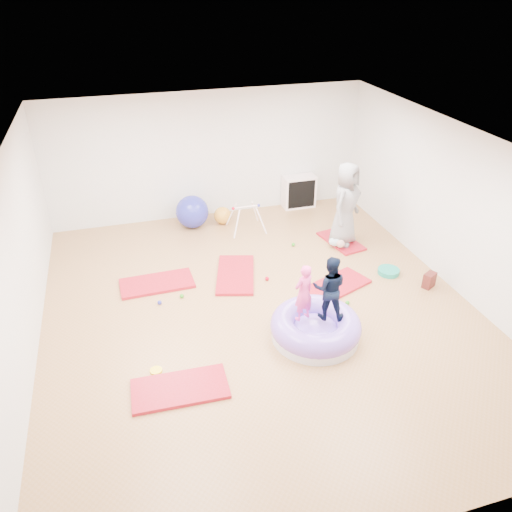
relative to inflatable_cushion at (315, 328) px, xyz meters
name	(u,v)px	position (x,y,z in m)	size (l,w,h in m)	color
room	(262,237)	(-0.61, 0.87, 1.23)	(7.01, 8.01, 2.81)	#A4784C
gym_mat_front_left	(180,389)	(-2.19, -0.54, -0.14)	(1.30, 0.65, 0.05)	#AC1C35
gym_mat_mid_left	(157,283)	(-2.19, 2.17, -0.14)	(1.30, 0.65, 0.05)	#AC1C35
gym_mat_center_back	(236,274)	(-0.75, 2.06, -0.14)	(1.34, 0.67, 0.06)	#AC1C35
gym_mat_right	(336,286)	(0.90, 1.19, -0.15)	(1.21, 0.61, 0.05)	#AC1C35
gym_mat_rear_right	(341,241)	(1.70, 2.72, -0.15)	(1.07, 0.54, 0.04)	#AC1C35
inflatable_cushion	(315,328)	(0.00, 0.00, 0.00)	(1.40, 1.40, 0.44)	silver
child_pink	(304,290)	(-0.21, 0.06, 0.70)	(0.34, 0.22, 0.93)	#F843A0
child_navy	(330,285)	(0.17, 0.00, 0.75)	(0.50, 0.39, 1.04)	black
adult_caregiver	(346,204)	(1.69, 2.66, 0.73)	(0.83, 0.54, 1.70)	gray
infant	(338,242)	(1.51, 2.50, -0.02)	(0.36, 0.36, 0.21)	#AACDD9
ball_pit_balls	(282,283)	(-0.02, 1.53, -0.13)	(3.34, 2.41, 0.07)	#C3001D
exercise_ball_blue	(192,212)	(-1.14, 4.31, 0.19)	(0.72, 0.72, 0.72)	#262AA2
exercise_ball_orange	(223,215)	(-0.47, 4.28, 0.02)	(0.39, 0.39, 0.39)	gold
infant_play_gym	(246,214)	(-0.06, 3.80, 0.21)	(0.75, 0.71, 0.58)	white
cube_shelf	(299,192)	(1.48, 4.66, 0.21)	(0.76, 0.38, 0.76)	white
balance_disc	(389,271)	(2.03, 1.33, -0.13)	(0.40, 0.40, 0.09)	#148B77
backpack	(429,280)	(2.49, 0.73, -0.03)	(0.24, 0.15, 0.28)	maroon
yellow_toy	(156,371)	(-2.46, -0.08, -0.16)	(0.18, 0.18, 0.03)	yellow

